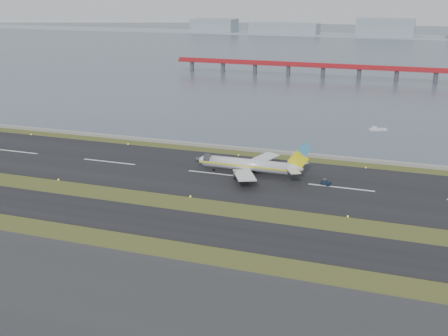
# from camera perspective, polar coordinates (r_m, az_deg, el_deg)

# --- Properties ---
(ground) EXTENTS (1000.00, 1000.00, 0.00)m
(ground) POSITION_cam_1_polar(r_m,az_deg,el_deg) (156.32, -4.50, -3.89)
(ground) COLOR #344819
(ground) RESTS_ON ground
(apron_strip) EXTENTS (1000.00, 50.00, 0.10)m
(apron_strip) POSITION_cam_1_polar(r_m,az_deg,el_deg) (113.47, -16.06, -13.43)
(apron_strip) COLOR #2F2F32
(apron_strip) RESTS_ON ground
(taxiway_strip) EXTENTS (1000.00, 18.00, 0.10)m
(taxiway_strip) POSITION_cam_1_polar(r_m,az_deg,el_deg) (146.26, -6.40, -5.49)
(taxiway_strip) COLOR black
(taxiway_strip) RESTS_ON ground
(runway_strip) EXTENTS (1000.00, 45.00, 0.10)m
(runway_strip) POSITION_cam_1_polar(r_m,az_deg,el_deg) (182.43, -0.71, -0.61)
(runway_strip) COLOR black
(runway_strip) RESTS_ON ground
(seawall) EXTENTS (1000.00, 2.50, 1.00)m
(seawall) POSITION_cam_1_polar(r_m,az_deg,el_deg) (209.48, 2.12, 1.95)
(seawall) COLOR gray
(seawall) RESTS_ON ground
(bay_water) EXTENTS (1400.00, 800.00, 1.30)m
(bay_water) POSITION_cam_1_polar(r_m,az_deg,el_deg) (598.30, 13.91, 11.72)
(bay_water) COLOR #42515F
(bay_water) RESTS_ON ground
(red_pier) EXTENTS (260.00, 5.00, 10.20)m
(red_pier) POSITION_cam_1_polar(r_m,az_deg,el_deg) (387.85, 13.59, 9.82)
(red_pier) COLOR #AF1E25
(red_pier) RESTS_ON ground
(far_shoreline) EXTENTS (1400.00, 80.00, 60.50)m
(far_shoreline) POSITION_cam_1_polar(r_m,az_deg,el_deg) (755.69, 16.33, 13.15)
(far_shoreline) COLOR #93A3AD
(far_shoreline) RESTS_ON ground
(airliner) EXTENTS (38.52, 32.89, 12.80)m
(airliner) POSITION_cam_1_polar(r_m,az_deg,el_deg) (180.43, 2.69, 0.30)
(airliner) COLOR white
(airliner) RESTS_ON ground
(pushback_tug) EXTENTS (3.31, 2.49, 1.89)m
(pushback_tug) POSITION_cam_1_polar(r_m,az_deg,el_deg) (174.70, 10.29, -1.45)
(pushback_tug) COLOR #121F31
(pushback_tug) RESTS_ON ground
(workboat_near) EXTENTS (7.70, 4.76, 1.79)m
(workboat_near) POSITION_cam_1_polar(r_m,az_deg,el_deg) (247.65, 15.29, 3.82)
(workboat_near) COLOR silver
(workboat_near) RESTS_ON ground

